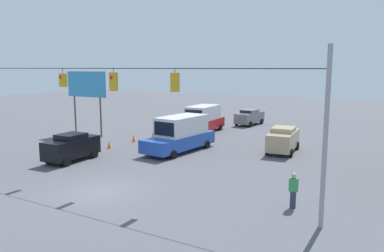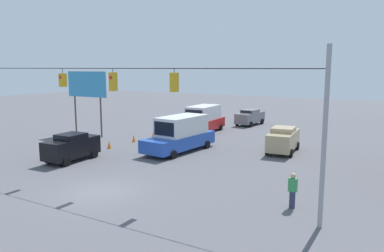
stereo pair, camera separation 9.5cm
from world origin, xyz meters
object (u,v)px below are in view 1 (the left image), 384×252
Objects in this scene: traffic_cone_fourth at (153,133)px; roadside_billboard at (87,88)px; traffic_cone_nearest at (80,152)px; traffic_cone_second at (109,145)px; traffic_cone_third at (134,138)px; traffic_cone_farthest at (184,125)px; sedan_grey_withflow_deep at (249,117)px; box_truck_red_withflow_far at (202,119)px; traffic_cone_fifth at (171,129)px; box_truck_blue_withflow_mid at (180,134)px; sedan_tan_oncoming_far at (283,139)px; pedestrian at (293,190)px; sedan_black_parked_shoulder at (72,147)px; overhead_signal_span at (115,105)px.

roadside_billboard is at bearing 24.87° from traffic_cone_fourth.
traffic_cone_nearest is 3.12m from traffic_cone_second.
traffic_cone_farthest is (0.08, -8.83, 0.00)m from traffic_cone_third.
sedan_grey_withflow_deep is 18.79m from traffic_cone_second.
traffic_cone_fifth is at bearing 33.63° from box_truck_red_withflow_far.
traffic_cone_second is 8.06m from roadside_billboard.
roadside_billboard reaches higher than box_truck_blue_withflow_mid.
box_truck_blue_withflow_mid is 10.84× the size of traffic_cone_fifth.
sedan_tan_oncoming_far is 12.19m from pedestrian.
traffic_cone_third is at bearing -85.79° from sedan_black_parked_shoulder.
sedan_grey_withflow_deep is 1.07× the size of sedan_black_parked_shoulder.
box_truck_red_withflow_far is (2.40, 7.16, 0.41)m from sedan_grey_withflow_deep.
box_truck_red_withflow_far is 10.06× the size of traffic_cone_third.
roadside_billboard reaches higher than sedan_grey_withflow_deep.
sedan_tan_oncoming_far is 1.09× the size of sedan_black_parked_shoulder.
pedestrian is at bearing 138.72° from traffic_cone_fifth.
traffic_cone_third is (2.87, 7.66, -1.03)m from box_truck_red_withflow_far.
traffic_cone_fifth is at bearing -66.33° from overhead_signal_span.
pedestrian reaches higher than traffic_cone_second.
traffic_cone_farthest is (5.70, -9.85, -1.07)m from box_truck_blue_withflow_mid.
box_truck_red_withflow_far is at bearing -98.55° from sedan_black_parked_shoulder.
traffic_cone_fifth is at bearing -90.89° from traffic_cone_second.
traffic_cone_third is 1.00× the size of traffic_cone_farthest.
sedan_tan_oncoming_far is 14.34m from traffic_cone_farthest.
traffic_cone_third is at bearing -90.22° from traffic_cone_nearest.
pedestrian is (-16.84, 8.80, 0.54)m from traffic_cone_third.
roadside_billboard is (8.72, 7.44, 3.33)m from box_truck_red_withflow_far.
traffic_cone_fourth is at bearing -90.75° from traffic_cone_third.
overhead_signal_span is 13.38m from traffic_cone_third.
traffic_cone_farthest is (0.05, -15.15, 0.00)m from traffic_cone_nearest.
traffic_cone_third is at bearing -10.30° from box_truck_blue_withflow_mid.
box_truck_blue_withflow_mid is 10.84× the size of traffic_cone_third.
roadside_billboard is at bearing 7.65° from sedan_tan_oncoming_far.
sedan_grey_withflow_deep reaches higher than traffic_cone_fourth.
sedan_black_parked_shoulder is 10.65m from traffic_cone_fourth.
traffic_cone_third is at bearing 69.44° from box_truck_red_withflow_far.
box_truck_red_withflow_far reaches higher than traffic_cone_fifth.
sedan_grey_withflow_deep is 2.65× the size of pedestrian.
sedan_black_parked_shoulder is 1.63m from traffic_cone_nearest.
box_truck_red_withflow_far is 10.06× the size of traffic_cone_fourth.
pedestrian reaches higher than traffic_cone_nearest.
box_truck_blue_withflow_mid is (-0.36, 15.84, 0.44)m from sedan_grey_withflow_deep.
traffic_cone_third is 1.00× the size of traffic_cone_fifth.
traffic_cone_farthest is (7.34, -19.22, -4.27)m from overhead_signal_span.
sedan_black_parked_shoulder reaches higher than sedan_grey_withflow_deep.
box_truck_red_withflow_far is at bearing -104.77° from traffic_cone_second.
sedan_tan_oncoming_far is at bearing -113.16° from overhead_signal_span.
roadside_billboard is (11.11, 14.60, 3.74)m from sedan_grey_withflow_deep.
roadside_billboard reaches higher than traffic_cone_fourth.
traffic_cone_fourth and traffic_cone_farthest have the same top height.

